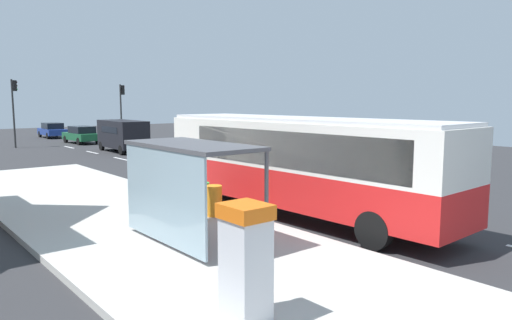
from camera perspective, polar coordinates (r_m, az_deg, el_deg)
name	(u,v)px	position (r m, az deg, el deg)	size (l,w,h in m)	color
ground_plane	(154,168)	(27.23, -12.12, -0.96)	(56.00, 92.00, 0.04)	#2D2D30
sidewalk_platform	(151,231)	(13.86, -12.55, -8.32)	(6.20, 30.00, 0.18)	beige
lane_stripe_seg_1	(381,217)	(15.96, 14.82, -6.65)	(0.16, 2.20, 0.01)	silver
lane_stripe_seg_2	(277,194)	(19.21, 2.58, -4.08)	(0.16, 2.20, 0.01)	silver
lane_stripe_seg_3	(208,178)	(23.09, -5.80, -2.20)	(0.16, 2.20, 0.01)	silver
lane_stripe_seg_4	(158,167)	(27.34, -11.65, -0.86)	(0.16, 2.20, 0.01)	silver
lane_stripe_seg_5	(121,159)	(31.81, -15.90, 0.13)	(0.16, 2.20, 0.01)	silver
lane_stripe_seg_6	(92,152)	(36.42, -19.09, 0.87)	(0.16, 2.20, 0.01)	silver
lane_stripe_seg_7	(69,147)	(41.12, -21.55, 1.44)	(0.16, 2.20, 0.01)	silver
bus	(298,160)	(15.33, 5.07, -0.01)	(2.81, 11.07, 3.21)	red
white_van	(123,134)	(36.16, -15.74, 3.08)	(2.24, 5.29, 2.30)	black
sedan_near	(81,134)	(44.45, -20.26, 2.90)	(1.98, 4.47, 1.52)	#195933
sedan_far	(52,130)	(52.32, -23.30, 3.34)	(1.94, 4.45, 1.52)	navy
ticket_machine	(246,262)	(7.81, -1.24, -12.12)	(0.66, 0.76, 1.94)	silver
recycling_bin_orange	(214,201)	(14.86, -5.10, -4.88)	(0.52, 0.52, 0.95)	orange
recycling_bin_green	(201,197)	(15.43, -6.58, -4.45)	(0.52, 0.52, 0.95)	green
recycling_bin_blue	(190,194)	(16.01, -7.96, -4.05)	(0.52, 0.52, 0.95)	blue
recycling_bin_yellow	(179,191)	(16.60, -9.23, -3.67)	(0.52, 0.52, 0.95)	yellow
traffic_light_near_side	(122,104)	(44.19, -15.84, 6.49)	(0.49, 0.28, 5.18)	#2D2D2D
traffic_light_far_side	(14,103)	(42.23, -27.09, 6.15)	(0.49, 0.28, 5.41)	#2D2D2D
bus_shelter	(181,167)	(11.93, -8.98, -0.89)	(1.80, 4.00, 2.50)	#4C4C51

